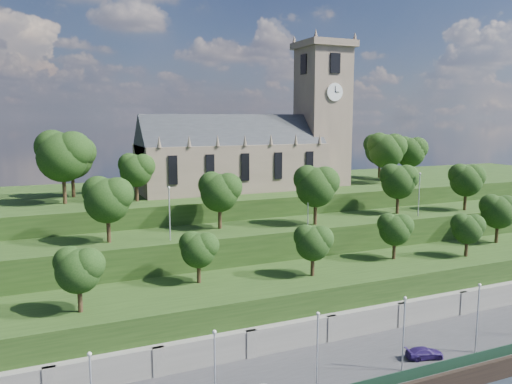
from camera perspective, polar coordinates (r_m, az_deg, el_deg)
name	(u,v)px	position (r m, az deg, el deg)	size (l,w,h in m)	color
promenade	(395,361)	(59.92, 15.60, -18.06)	(160.00, 12.00, 2.00)	#2D2D30
fence	(431,369)	(55.61, 19.35, -18.59)	(160.00, 0.10, 1.20)	#142F1F
retaining_wall	(363,327)	(63.58, 12.17, -14.84)	(160.00, 2.10, 5.00)	slate
embankment_lower	(337,299)	(67.64, 9.19, -11.94)	(160.00, 12.00, 8.00)	#1D3511
embankment_upper	(297,262)	(76.01, 4.74, -7.96)	(160.00, 10.00, 12.00)	#1D3511
hilltop	(245,225)	(94.11, -1.28, -3.78)	(160.00, 32.00, 15.00)	#1D3511
church	(257,146)	(88.70, 0.14, 5.28)	(38.60, 12.35, 27.60)	#715F4F
trees_lower	(359,232)	(67.14, 11.73, -4.50)	(67.68, 8.85, 7.70)	black
trees_upper	(310,186)	(73.58, 6.20, 0.74)	(64.12, 8.62, 8.72)	black
trees_hilltop	(251,152)	(86.66, -0.62, 4.55)	(72.11, 15.51, 10.78)	black
lamp_posts_promenade	(404,328)	(54.02, 16.54, -14.69)	(60.36, 0.36, 7.86)	#B2B2B7
lamp_posts_upper	(308,199)	(71.21, 5.97, -0.78)	(40.36, 0.36, 6.95)	#B2B2B7
car_right	(425,353)	(58.78, 18.71, -17.03)	(1.66, 4.08, 1.18)	#2A1959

